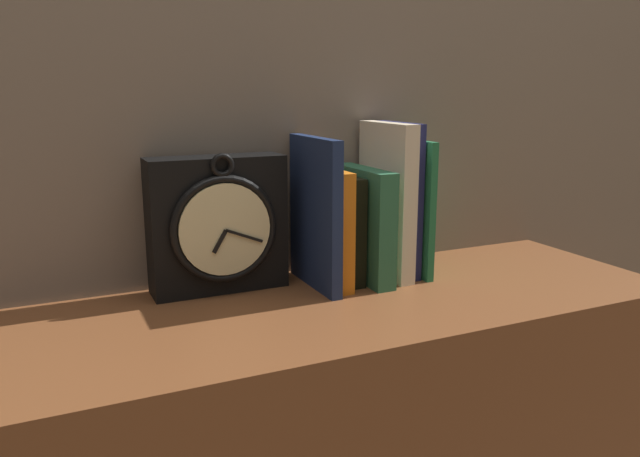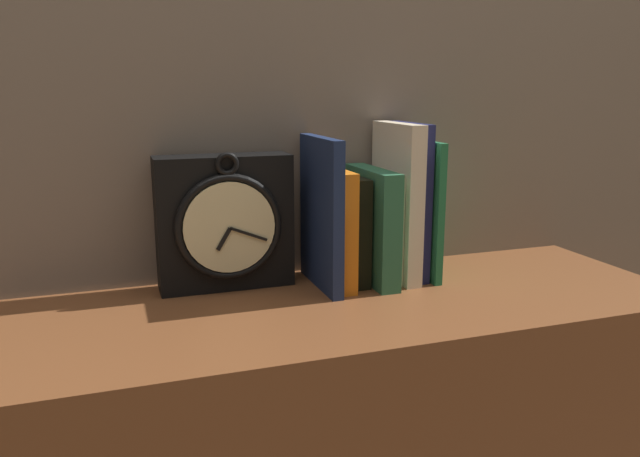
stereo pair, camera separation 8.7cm
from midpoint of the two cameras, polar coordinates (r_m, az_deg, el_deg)
The scene contains 9 objects.
clock at distance 0.96m, azimuth -11.86°, elevation 0.32°, with size 0.21×0.08×0.21m.
book_slot0_navy at distance 0.96m, azimuth -3.06°, elevation 1.39°, with size 0.02×0.16×0.23m.
book_slot1_orange at distance 0.98m, azimuth -1.97°, elevation 0.15°, with size 0.03×0.14×0.18m.
book_slot2_black at distance 1.00m, azimuth -0.62°, elevation 0.05°, with size 0.03×0.13×0.17m.
book_slot3_green at distance 1.00m, azimuth 1.53°, elevation 0.36°, with size 0.03×0.16×0.18m.
book_slot4_cream at distance 1.02m, azimuth 2.44°, elevation 0.37°, with size 0.01×0.13×0.17m.
book_slot5_cream at distance 1.02m, azimuth 3.68°, elevation 2.57°, with size 0.03×0.14×0.25m.
book_slot6_navy at distance 1.04m, azimuth 4.70°, elevation 2.72°, with size 0.02×0.13×0.25m.
book_slot7_green at distance 1.04m, azimuth 5.73°, elevation 2.00°, with size 0.01×0.14×0.22m.
Camera 1 is at (-0.36, -0.77, 1.14)m, focal length 35.00 mm.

